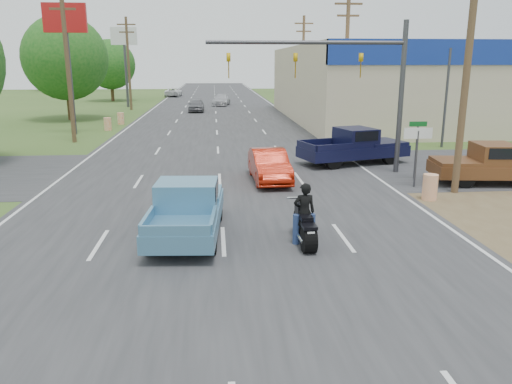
{
  "coord_description": "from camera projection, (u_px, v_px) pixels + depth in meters",
  "views": [
    {
      "loc": [
        -0.2,
        -5.9,
        5.09
      ],
      "look_at": [
        1.03,
        8.74,
        1.3
      ],
      "focal_mm": 35.0,
      "sensor_mm": 36.0,
      "label": 1
    }
  ],
  "objects": [
    {
      "name": "barrel_3",
      "position": [
        121.0,
        119.0,
        42.86
      ],
      "size": [
        0.56,
        0.56,
        1.0
      ],
      "primitive_type": "cylinder",
      "color": "orange",
      "rests_on": "ground"
    },
    {
      "name": "barrel_2",
      "position": [
        108.0,
        124.0,
        38.98
      ],
      "size": [
        0.56,
        0.56,
        1.0
      ],
      "primitive_type": "cylinder",
      "color": "orange",
      "rests_on": "ground"
    },
    {
      "name": "brown_pickup",
      "position": [
        492.0,
        164.0,
        21.58
      ],
      "size": [
        5.5,
        2.62,
        1.76
      ],
      "rotation": [
        0.0,
        0.0,
        1.46
      ],
      "color": "black",
      "rests_on": "ground"
    },
    {
      "name": "utility_pole_3",
      "position": [
        303.0,
        61.0,
        53.7
      ],
      "size": [
        2.0,
        0.28,
        10.0
      ],
      "color": "#4C3823",
      "rests_on": "ground"
    },
    {
      "name": "signal_mast",
      "position": [
        346.0,
        70.0,
        22.66
      ],
      "size": [
        9.12,
        0.4,
        7.0
      ],
      "color": "#3F3F44",
      "rests_on": "ground"
    },
    {
      "name": "navy_pickup",
      "position": [
        356.0,
        146.0,
        25.95
      ],
      "size": [
        6.0,
        3.7,
        1.86
      ],
      "rotation": [
        0.0,
        0.0,
        -1.28
      ],
      "color": "black",
      "rests_on": "ground"
    },
    {
      "name": "red_convertible",
      "position": [
        269.0,
        166.0,
        22.06
      ],
      "size": [
        1.66,
        4.31,
        1.4
      ],
      "primitive_type": "imported",
      "rotation": [
        0.0,
        0.0,
        0.04
      ],
      "color": "#9C1807",
      "rests_on": "ground"
    },
    {
      "name": "tree_6",
      "position": [
        55.0,
        56.0,
        94.59
      ],
      "size": [
        8.82,
        8.82,
        10.92
      ],
      "color": "#422D19",
      "rests_on": "ground"
    },
    {
      "name": "tree_2",
      "position": [
        110.0,
        64.0,
        68.28
      ],
      "size": [
        6.72,
        6.72,
        8.32
      ],
      "color": "#422D19",
      "rests_on": "ground"
    },
    {
      "name": "lane_sign",
      "position": [
        417.0,
        143.0,
        20.68
      ],
      "size": [
        1.2,
        0.08,
        2.52
      ],
      "color": "#3F3F44",
      "rests_on": "ground"
    },
    {
      "name": "rider",
      "position": [
        304.0,
        216.0,
        14.31
      ],
      "size": [
        0.64,
        0.43,
        1.72
      ],
      "primitive_type": "imported",
      "rotation": [
        0.0,
        0.0,
        3.17
      ],
      "color": "black",
      "rests_on": "ground"
    },
    {
      "name": "blue_pickup",
      "position": [
        187.0,
        208.0,
        15.13
      ],
      "size": [
        2.29,
        5.18,
        1.68
      ],
      "rotation": [
        0.0,
        0.0,
        -0.07
      ],
      "color": "black",
      "rests_on": "ground"
    },
    {
      "name": "motorcycle",
      "position": [
        304.0,
        227.0,
        14.32
      ],
      "size": [
        0.74,
        2.39,
        1.21
      ],
      "rotation": [
        0.0,
        0.0,
        0.03
      ],
      "color": "black",
      "rests_on": "ground"
    },
    {
      "name": "utility_pole_6",
      "position": [
        128.0,
        61.0,
        55.06
      ],
      "size": [
        2.0,
        0.28,
        10.0
      ],
      "color": "#4C3823",
      "rests_on": "ground"
    },
    {
      "name": "barrel_1",
      "position": [
        372.0,
        150.0,
        27.32
      ],
      "size": [
        0.56,
        0.56,
        1.0
      ],
      "primitive_type": "cylinder",
      "color": "orange",
      "rests_on": "ground"
    },
    {
      "name": "distant_car_grey",
      "position": [
        196.0,
        105.0,
        53.9
      ],
      "size": [
        1.68,
        4.12,
        1.4
      ],
      "primitive_type": "imported",
      "rotation": [
        0.0,
        0.0,
        -0.01
      ],
      "color": "slate",
      "rests_on": "ground"
    },
    {
      "name": "utility_pole_5",
      "position": [
        67.0,
        60.0,
        31.9
      ],
      "size": [
        2.0,
        0.28,
        10.0
      ],
      "color": "#4C3823",
      "rests_on": "ground"
    },
    {
      "name": "utility_pole_2",
      "position": [
        346.0,
        60.0,
        36.33
      ],
      "size": [
        2.0,
        0.28,
        10.0
      ],
      "color": "#4C3823",
      "rests_on": "ground"
    },
    {
      "name": "street_name_sign",
      "position": [
        417.0,
        144.0,
        22.25
      ],
      "size": [
        0.8,
        0.08,
        2.61
      ],
      "color": "#3F3F44",
      "rests_on": "ground"
    },
    {
      "name": "tree_5",
      "position": [
        364.0,
        59.0,
        99.6
      ],
      "size": [
        7.98,
        7.98,
        9.88
      ],
      "color": "#422D19",
      "rests_on": "ground"
    },
    {
      "name": "utility_pole_1",
      "position": [
        468.0,
        57.0,
        18.96
      ],
      "size": [
        2.0,
        0.28,
        10.0
      ],
      "color": "#4C3823",
      "rests_on": "ground"
    },
    {
      "name": "main_road",
      "position": [
        216.0,
        121.0,
        45.57
      ],
      "size": [
        15.0,
        180.0,
        0.02
      ],
      "primitive_type": "cube",
      "color": "#2D2D30",
      "rests_on": "ground"
    },
    {
      "name": "barrel_0",
      "position": [
        430.0,
        187.0,
        19.08
      ],
      "size": [
        0.56,
        0.56,
        1.0
      ],
      "primitive_type": "cylinder",
      "color": "orange",
      "rests_on": "ground"
    },
    {
      "name": "pole_sign_left_near",
      "position": [
        66.0,
        33.0,
        35.22
      ],
      "size": [
        3.0,
        0.35,
        9.2
      ],
      "color": "#3F3F44",
      "rests_on": "ground"
    },
    {
      "name": "pole_sign_left_far",
      "position": [
        124.0,
        45.0,
        58.37
      ],
      "size": [
        3.0,
        0.35,
        9.2
      ],
      "color": "#3F3F44",
      "rests_on": "ground"
    },
    {
      "name": "distant_car_silver",
      "position": [
        221.0,
        100.0,
        62.12
      ],
      "size": [
        2.58,
        4.86,
        1.34
      ],
      "primitive_type": "imported",
      "rotation": [
        0.0,
        0.0,
        -0.16
      ],
      "color": "#B9B9BE",
      "rests_on": "ground"
    },
    {
      "name": "distant_car_white",
      "position": [
        174.0,
        92.0,
        78.76
      ],
      "size": [
        2.66,
        5.06,
        1.36
      ],
      "primitive_type": "imported",
      "rotation": [
        0.0,
        0.0,
        3.06
      ],
      "color": "silver",
      "rests_on": "ground"
    },
    {
      "name": "tree_1",
      "position": [
        65.0,
        58.0,
        45.02
      ],
      "size": [
        7.56,
        7.56,
        9.36
      ],
      "color": "#422D19",
      "rests_on": "ground"
    },
    {
      "name": "cross_road",
      "position": [
        219.0,
        171.0,
        24.35
      ],
      "size": [
        120.0,
        10.0,
        0.02
      ],
      "primitive_type": "cube",
      "color": "#2D2D30",
      "rests_on": "ground"
    }
  ]
}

